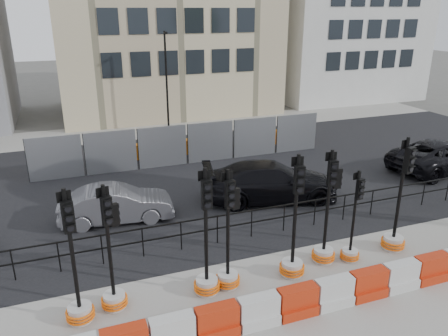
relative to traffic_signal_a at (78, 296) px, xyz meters
name	(u,v)px	position (x,y,z in m)	size (l,w,h in m)	color
ground	(267,255)	(5.57, 1.18, -0.72)	(120.00, 120.00, 0.00)	#51514C
sidewalk_near	(319,314)	(5.57, -1.82, -0.71)	(40.00, 6.00, 0.02)	gray
road	(200,177)	(5.57, 8.18, -0.71)	(40.00, 14.00, 0.03)	black
sidewalk_far	(157,129)	(5.57, 17.18, -0.71)	(40.00, 4.00, 0.02)	gray
kerb_railing	(252,219)	(5.57, 2.38, -0.04)	(18.00, 0.04, 1.00)	black
heras_fencing	(193,145)	(6.14, 11.05, -0.07)	(14.33, 1.72, 2.00)	gray
lamp_post_far	(167,80)	(6.07, 16.16, 2.50)	(0.12, 0.56, 6.00)	black
barrier_row	(316,298)	(5.57, -1.62, -0.36)	(14.65, 0.50, 0.80)	red
traffic_signal_a	(78,296)	(0.00, 0.00, 0.00)	(0.69, 0.69, 3.51)	beige
traffic_signal_b	(113,281)	(0.85, 0.23, 0.08)	(0.67, 0.67, 3.39)	beige
traffic_signal_c	(207,269)	(3.24, 0.01, 0.01)	(0.70, 0.70, 3.57)	beige
traffic_signal_d	(228,261)	(3.87, 0.08, 0.09)	(0.67, 0.67, 3.42)	beige
traffic_signal_e	(293,252)	(5.77, -0.05, 0.03)	(0.72, 0.72, 3.65)	beige
traffic_signal_f	(325,237)	(7.01, 0.26, 0.12)	(0.70, 0.70, 3.54)	beige
traffic_signal_g	(351,243)	(7.79, 0.05, -0.12)	(0.57, 0.57, 2.91)	beige
traffic_signal_h	(395,228)	(9.46, 0.12, 0.04)	(0.73, 0.73, 3.69)	beige
car_b	(116,204)	(1.55, 5.15, -0.07)	(4.08, 1.77, 1.30)	#57575D
car_c	(271,181)	(7.51, 4.95, 0.05)	(5.65, 3.24, 1.54)	black
car_d	(439,155)	(16.43, 5.29, 0.00)	(5.54, 3.25, 1.45)	black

